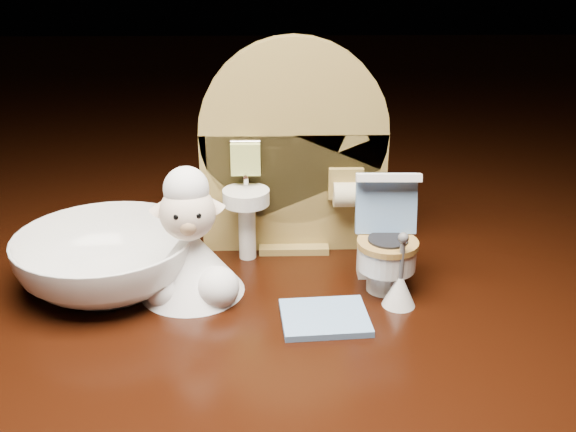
% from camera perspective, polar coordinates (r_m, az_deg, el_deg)
% --- Properties ---
extents(backdrop_panel, '(0.13, 0.05, 0.15)m').
position_cam_1_polar(backdrop_panel, '(0.45, 0.40, 4.95)').
color(backdrop_panel, olive).
rests_on(backdrop_panel, ground).
extents(toy_toilet, '(0.04, 0.05, 0.08)m').
position_cam_1_polar(toy_toilet, '(0.41, 8.62, -2.62)').
color(toy_toilet, white).
rests_on(toy_toilet, ground).
extents(bath_mat, '(0.05, 0.05, 0.00)m').
position_cam_1_polar(bath_mat, '(0.38, 3.28, -9.01)').
color(bath_mat, '#6D96C9').
rests_on(bath_mat, ground).
extents(toilet_brush, '(0.02, 0.02, 0.05)m').
position_cam_1_polar(toilet_brush, '(0.40, 9.90, -6.20)').
color(toilet_brush, white).
rests_on(toilet_brush, ground).
extents(plush_lamb, '(0.07, 0.07, 0.09)m').
position_cam_1_polar(plush_lamb, '(0.40, -8.64, -3.06)').
color(plush_lamb, white).
rests_on(plush_lamb, ground).
extents(ceramic_bowl, '(0.14, 0.14, 0.04)m').
position_cam_1_polar(ceramic_bowl, '(0.43, -15.72, -3.80)').
color(ceramic_bowl, white).
rests_on(ceramic_bowl, ground).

